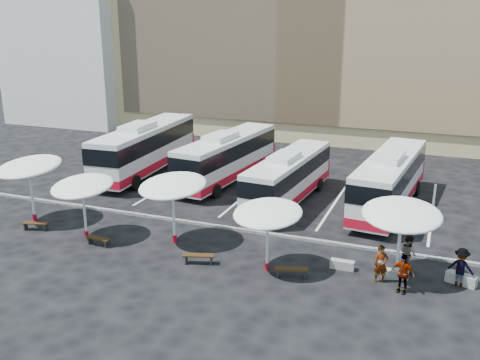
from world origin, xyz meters
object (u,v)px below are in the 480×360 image
(sunshade_4, at_px, (402,215))
(passenger_0, at_px, (381,264))
(wood_bench_0, at_px, (35,224))
(bus_3, at_px, (390,179))
(bus_0, at_px, (146,147))
(conc_bench_1, at_px, (395,274))
(sunshade_1, at_px, (82,186))
(sunshade_3, at_px, (268,214))
(bus_2, at_px, (289,176))
(bus_1, at_px, (227,156))
(wood_bench_3, at_px, (291,270))
(conc_bench_2, at_px, (461,279))
(passenger_2, at_px, (403,274))
(wood_bench_1, at_px, (98,240))
(sunshade_2, at_px, (173,186))
(conc_bench_0, at_px, (342,265))
(wood_bench_2, at_px, (199,257))
(passenger_1, at_px, (409,254))
(passenger_3, at_px, (461,267))
(sunshade_0, at_px, (29,167))

(sunshade_4, bearing_deg, passenger_0, -135.99)
(wood_bench_0, bearing_deg, bus_3, 31.47)
(bus_0, xyz_separation_m, conc_bench_1, (19.91, -11.35, -1.85))
(sunshade_1, bearing_deg, sunshade_3, -1.08)
(sunshade_3, bearing_deg, sunshade_4, 13.14)
(bus_2, bearing_deg, bus_3, 15.47)
(sunshade_1, bearing_deg, bus_0, 106.29)
(bus_2, bearing_deg, bus_1, 156.20)
(wood_bench_3, distance_m, conc_bench_2, 7.65)
(passenger_2, bearing_deg, bus_0, 166.16)
(wood_bench_1, distance_m, passenger_2, 15.42)
(sunshade_2, bearing_deg, sunshade_4, 0.00)
(wood_bench_1, xyz_separation_m, conc_bench_0, (12.55, 1.90, -0.11))
(conc_bench_0, bearing_deg, passenger_2, -25.50)
(wood_bench_1, relative_size, wood_bench_2, 0.88)
(bus_0, xyz_separation_m, sunshade_4, (19.97, -11.34, 1.07))
(sunshade_3, bearing_deg, bus_3, 68.75)
(bus_1, distance_m, bus_2, 6.28)
(conc_bench_0, height_order, conc_bench_1, conc_bench_1)
(sunshade_4, height_order, conc_bench_0, sunshade_4)
(sunshade_2, distance_m, passenger_1, 12.16)
(passenger_0, bearing_deg, wood_bench_2, 168.65)
(passenger_3, bearing_deg, bus_2, -24.16)
(sunshade_4, height_order, passenger_1, sunshade_4)
(wood_bench_0, bearing_deg, conc_bench_0, 4.64)
(conc_bench_1, relative_size, passenger_1, 0.65)
(wood_bench_0, xyz_separation_m, wood_bench_2, (10.51, -0.59, 0.02))
(bus_3, height_order, conc_bench_1, bus_3)
(conc_bench_0, distance_m, conc_bench_2, 5.32)
(passenger_2, bearing_deg, conc_bench_1, 125.75)
(wood_bench_2, xyz_separation_m, passenger_2, (9.51, 0.62, 0.54))
(wood_bench_0, relative_size, wood_bench_2, 0.95)
(sunshade_2, distance_m, wood_bench_0, 8.75)
(sunshade_4, relative_size, passenger_3, 2.24)
(bus_0, relative_size, passenger_3, 7.13)
(wood_bench_0, bearing_deg, bus_0, 91.34)
(bus_2, relative_size, passenger_1, 6.02)
(sunshade_3, bearing_deg, passenger_0, 8.00)
(wood_bench_0, xyz_separation_m, wood_bench_3, (15.14, -0.38, 0.02))
(sunshade_3, relative_size, passenger_2, 2.16)
(conc_bench_1, bearing_deg, wood_bench_2, -168.31)
(sunshade_4, bearing_deg, conc_bench_2, 9.99)
(sunshade_2, distance_m, conc_bench_0, 9.46)
(sunshade_0, xyz_separation_m, sunshade_4, (20.72, 0.21, -0.19))
(sunshade_0, relative_size, conc_bench_2, 3.66)
(sunshade_4, bearing_deg, wood_bench_0, -176.19)
(sunshade_1, height_order, wood_bench_1, sunshade_1)
(bus_1, relative_size, wood_bench_2, 7.47)
(passenger_0, height_order, passenger_1, passenger_1)
(bus_2, bearing_deg, bus_0, 171.75)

